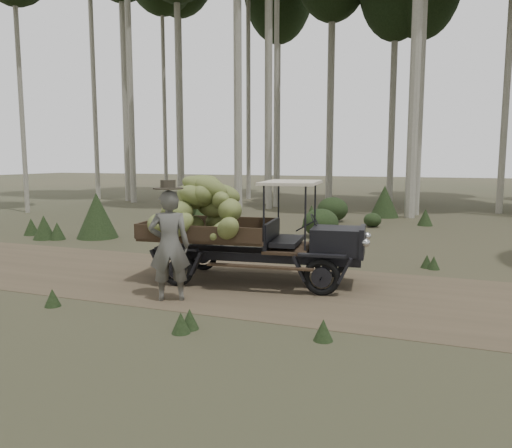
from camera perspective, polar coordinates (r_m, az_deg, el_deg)
name	(u,v)px	position (r m, az deg, el deg)	size (l,w,h in m)	color
ground	(322,292)	(9.31, 7.58, -7.73)	(120.00, 120.00, 0.00)	#473D2B
dirt_track	(322,292)	(9.31, 7.58, -7.70)	(70.00, 4.00, 0.01)	brown
banana_truck	(226,217)	(9.89, -3.45, 0.76)	(4.53, 2.38, 2.18)	black
farmer	(169,244)	(8.64, -9.87, -2.29)	(0.83, 0.73, 2.08)	#56554F
undergrowth	(337,256)	(9.97, 9.19, -3.63)	(23.70, 24.53, 1.40)	#233319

